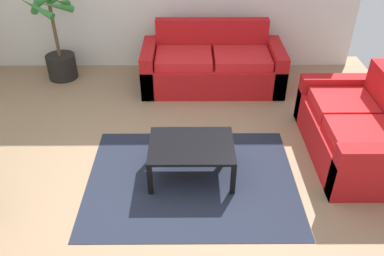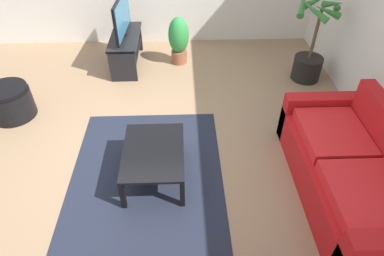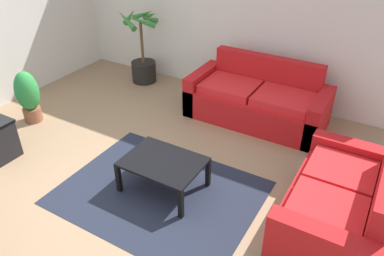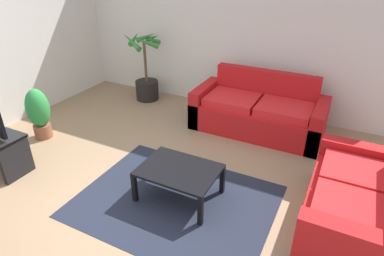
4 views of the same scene
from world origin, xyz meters
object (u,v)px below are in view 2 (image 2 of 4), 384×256
ottoman (10,102)px  tv (122,16)px  couch_main (351,173)px  potted_palm (310,53)px  tv_stand (126,46)px  coffee_table (153,154)px  potted_plant_small (179,39)px

ottoman → tv: bearing=133.7°
couch_main → potted_palm: (-2.29, 0.26, 0.15)m
ottoman → potted_palm: bearing=100.6°
tv_stand → tv: (0.00, 0.00, 0.50)m
tv → potted_palm: size_ratio=0.78×
coffee_table → tv: bearing=-167.1°
coffee_table → ottoman: (-1.18, -2.00, -0.12)m
tv_stand → coffee_table: 2.60m
potted_palm → ottoman: potted_palm is taller
tv → coffee_table: size_ratio=1.16×
ottoman → coffee_table: bearing=59.4°
couch_main → tv_stand: size_ratio=1.84×
tv_stand → tv: tv is taller
couch_main → potted_plant_small: bearing=-149.0°
tv → ottoman: 2.06m
tv → potted_plant_small: tv is taller
tv → ottoman: size_ratio=1.75×
couch_main → tv: size_ratio=1.98×
tv_stand → potted_palm: potted_palm is taller
tv_stand → potted_plant_small: 0.87m
tv → potted_palm: 2.94m
couch_main → potted_plant_small: couch_main is taller
tv → ottoman: (1.35, -1.42, -0.62)m
tv → ottoman: bearing=-46.3°
tv → potted_plant_small: bearing=92.6°
tv → potted_plant_small: (-0.04, 0.86, -0.42)m
couch_main → ottoman: 4.29m
tv_stand → potted_palm: (0.56, 2.86, 0.11)m
potted_palm → couch_main: bearing=-6.4°
couch_main → ottoman: bearing=-110.4°
potted_palm → ottoman: bearing=-79.4°
coffee_table → potted_plant_small: bearing=173.7°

